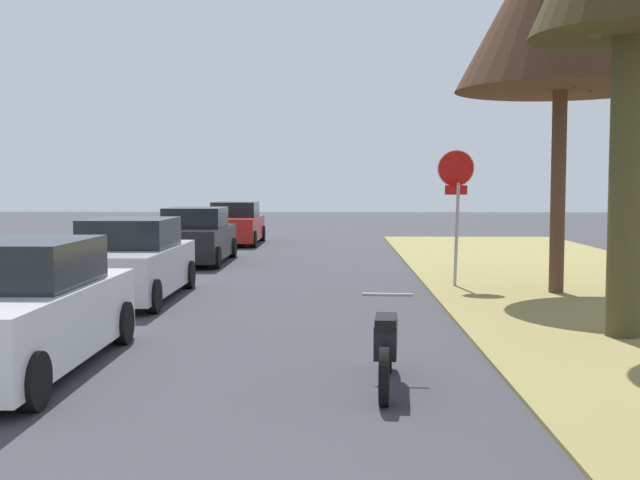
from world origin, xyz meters
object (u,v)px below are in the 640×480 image
at_px(stop_sign_far, 456,188).
at_px(parked_sedan_red, 235,225).
at_px(parked_motorcycle, 386,345).
at_px(parked_sedan_black, 195,237).
at_px(parked_sedan_silver, 129,262).
at_px(parked_sedan_white, 14,311).

distance_m(stop_sign_far, parked_sedan_red, 14.07).
relative_size(stop_sign_far, parked_motorcycle, 1.44).
height_order(stop_sign_far, parked_sedan_black, stop_sign_far).
bearing_deg(stop_sign_far, parked_sedan_silver, -164.73).
relative_size(stop_sign_far, parked_sedan_silver, 0.67).
bearing_deg(parked_motorcycle, parked_sedan_white, 170.94).
distance_m(parked_sedan_white, parked_sedan_red, 20.19).
height_order(parked_sedan_silver, parked_sedan_black, same).
height_order(parked_sedan_red, parked_motorcycle, parked_sedan_red).
height_order(parked_sedan_white, parked_motorcycle, parked_sedan_white).
distance_m(parked_sedan_black, parked_motorcycle, 14.58).
distance_m(parked_sedan_silver, parked_motorcycle, 8.10).
xyz_separation_m(parked_sedan_silver, parked_motorcycle, (4.63, -6.65, -0.24)).
distance_m(parked_sedan_white, parked_motorcycle, 4.51).
relative_size(stop_sign_far, parked_sedan_red, 0.67).
height_order(stop_sign_far, parked_sedan_red, stop_sign_far).
height_order(parked_sedan_white, parked_sedan_silver, same).
bearing_deg(parked_motorcycle, parked_sedan_black, 108.54).
xyz_separation_m(parked_sedan_red, parked_motorcycle, (4.41, -20.90, -0.24)).
height_order(parked_sedan_silver, parked_motorcycle, parked_sedan_silver).
height_order(parked_sedan_white, parked_sedan_black, same).
xyz_separation_m(parked_sedan_black, parked_motorcycle, (4.64, -13.82, -0.24)).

